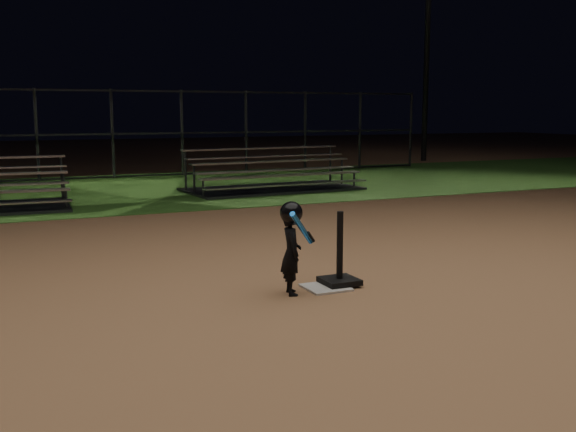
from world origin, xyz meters
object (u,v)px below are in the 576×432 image
Objects in this scene: batting_tee at (340,270)px; light_pole_right at (429,28)px; home_plate at (326,287)px; child_batter at (292,245)px; bleacher_right at (273,182)px.

light_pole_right reaches higher than batting_tee.
child_batter reaches higher than home_plate.
home_plate is 0.46× the size of child_batter.
light_pole_right reaches higher than bleacher_right.
light_pole_right is at bearing 51.59° from batting_tee.
child_batter is 0.12× the size of light_pole_right.
child_batter is at bearing -129.67° from light_pole_right.
batting_tee is 0.82× the size of child_batter.
bleacher_right is (3.40, 8.52, -0.31)m from child_batter.
light_pole_right is at bearing 51.23° from home_plate.
home_plate is 0.67m from child_batter.
batting_tee is 0.10× the size of light_pole_right.
light_pole_right is at bearing 31.96° from bleacher_right.
home_plate is 0.05× the size of light_pole_right.
batting_tee is at bearing -69.93° from child_batter.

